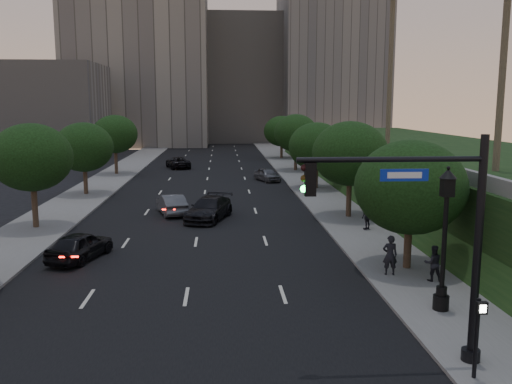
{
  "coord_description": "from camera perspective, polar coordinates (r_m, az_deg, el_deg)",
  "views": [
    {
      "loc": [
        1.49,
        -16.44,
        7.83
      ],
      "look_at": [
        3.18,
        9.66,
        3.6
      ],
      "focal_mm": 38.0,
      "sensor_mm": 36.0,
      "label": 1
    }
  ],
  "objects": [
    {
      "name": "street_lamp",
      "position": [
        21.43,
        19.19,
        -5.37
      ],
      "size": [
        0.64,
        0.64,
        5.62
      ],
      "color": "black",
      "rests_on": "ground"
    },
    {
      "name": "pedestrian_a",
      "position": [
        25.49,
        13.92,
        -6.47
      ],
      "size": [
        0.71,
        0.5,
        1.84
      ],
      "primitive_type": "imported",
      "rotation": [
        0.0,
        0.0,
        3.05
      ],
      "color": "black",
      "rests_on": "sidewalk_right"
    },
    {
      "name": "sedan_near_right",
      "position": [
        37.24,
        -4.97,
        -1.76
      ],
      "size": [
        3.72,
        5.77,
        1.56
      ],
      "primitive_type": "imported",
      "rotation": [
        0.0,
        0.0,
        -0.31
      ],
      "color": "black",
      "rests_on": "ground"
    },
    {
      "name": "office_block_left",
      "position": [
        109.85,
        -12.13,
        13.25
      ],
      "size": [
        26.0,
        20.0,
        32.0
      ],
      "primitive_type": "cube",
      "color": "gray",
      "rests_on": "ground"
    },
    {
      "name": "sedan_far_right",
      "position": [
        55.86,
        1.17,
        1.84
      ],
      "size": [
        2.9,
        4.34,
        1.37
      ],
      "primitive_type": "imported",
      "rotation": [
        0.0,
        0.0,
        0.35
      ],
      "color": "#4F5155",
      "rests_on": "ground"
    },
    {
      "name": "sidewalk_left",
      "position": [
        48.53,
        -17.66,
        -0.45
      ],
      "size": [
        4.5,
        140.0,
        0.15
      ],
      "primitive_type": "cube",
      "color": "slate",
      "rests_on": "ground"
    },
    {
      "name": "parapet_wall",
      "position": [
        46.17,
        11.42,
        4.68
      ],
      "size": [
        0.35,
        90.0,
        0.7
      ],
      "primitive_type": "cube",
      "color": "slate",
      "rests_on": "embankment"
    },
    {
      "name": "office_block_right",
      "position": [
        115.12,
        7.82,
        14.17
      ],
      "size": [
        20.0,
        22.0,
        36.0
      ],
      "primitive_type": "cube",
      "color": "slate",
      "rests_on": "ground"
    },
    {
      "name": "tree_right_c",
      "position": [
        50.36,
        6.4,
        4.79
      ],
      "size": [
        5.2,
        5.2,
        6.24
      ],
      "color": "#38281C",
      "rests_on": "ground"
    },
    {
      "name": "tree_left_c",
      "position": [
        49.02,
        -17.67,
        4.52
      ],
      "size": [
        5.0,
        5.0,
        6.34
      ],
      "color": "#38281C",
      "rests_on": "ground"
    },
    {
      "name": "office_block_mid",
      "position": [
        118.64,
        -1.56,
        11.68
      ],
      "size": [
        22.0,
        18.0,
        26.0
      ],
      "primitive_type": "cube",
      "color": "gray",
      "rests_on": "ground"
    },
    {
      "name": "pedestrian_b",
      "position": [
        25.19,
        18.14,
        -7.13
      ],
      "size": [
        0.83,
        0.68,
        1.61
      ],
      "primitive_type": "imported",
      "rotation": [
        0.0,
        0.0,
        3.05
      ],
      "color": "black",
      "rests_on": "sidewalk_right"
    },
    {
      "name": "tree_right_d",
      "position": [
        64.14,
        4.22,
        6.2
      ],
      "size": [
        5.2,
        5.2,
        6.74
      ],
      "color": "#38281C",
      "rests_on": "ground"
    },
    {
      "name": "ground",
      "position": [
        18.27,
        -8.36,
        -16.29
      ],
      "size": [
        160.0,
        160.0,
        0.0
      ],
      "primitive_type": "plane",
      "color": "black",
      "rests_on": "ground"
    },
    {
      "name": "road_surface",
      "position": [
        47.12,
        -5.47,
        -0.41
      ],
      "size": [
        16.0,
        140.0,
        0.02
      ],
      "primitive_type": "cube",
      "color": "black",
      "rests_on": "ground"
    },
    {
      "name": "pedestrian_signal",
      "position": [
        16.82,
        22.32,
        -13.4
      ],
      "size": [
        0.3,
        0.33,
        2.5
      ],
      "color": "black",
      "rests_on": "ground"
    },
    {
      "name": "pedestrian_c",
      "position": [
        34.31,
        11.64,
        -2.57
      ],
      "size": [
        1.0,
        0.86,
        1.6
      ],
      "primitive_type": "imported",
      "rotation": [
        0.0,
        0.0,
        3.75
      ],
      "color": "black",
      "rests_on": "sidewalk_right"
    },
    {
      "name": "tree_right_a",
      "position": [
        26.26,
        15.94,
        0.49
      ],
      "size": [
        5.2,
        5.2,
        6.24
      ],
      "color": "#38281C",
      "rests_on": "ground"
    },
    {
      "name": "office_block_filler",
      "position": [
        90.71,
        -21.57,
        8.03
      ],
      "size": [
        18.0,
        16.0,
        14.0
      ],
      "primitive_type": "cube",
      "color": "gray",
      "rests_on": "ground"
    },
    {
      "name": "tree_left_d",
      "position": [
        62.65,
        -14.63,
        5.92
      ],
      "size": [
        5.0,
        5.0,
        6.71
      ],
      "color": "#38281C",
      "rests_on": "ground"
    },
    {
      "name": "sedan_far_left",
      "position": [
        68.13,
        -8.22,
        3.09
      ],
      "size": [
        3.71,
        5.55,
        1.41
      ],
      "primitive_type": "imported",
      "rotation": [
        0.0,
        0.0,
        3.43
      ],
      "color": "black",
      "rests_on": "ground"
    },
    {
      "name": "embankment",
      "position": [
        49.29,
        20.92,
        1.79
      ],
      "size": [
        18.0,
        90.0,
        4.0
      ],
      "primitive_type": "cube",
      "color": "black",
      "rests_on": "ground"
    },
    {
      "name": "sidewalk_right",
      "position": [
        47.89,
        6.88,
        -0.2
      ],
      "size": [
        4.5,
        140.0,
        0.15
      ],
      "primitive_type": "cube",
      "color": "slate",
      "rests_on": "ground"
    },
    {
      "name": "tree_left_b",
      "position": [
        36.55,
        -22.55,
        3.38
      ],
      "size": [
        5.0,
        5.0,
        6.71
      ],
      "color": "#38281C",
      "rests_on": "ground"
    },
    {
      "name": "sedan_near_left",
      "position": [
        29.07,
        -18.03,
        -5.4
      ],
      "size": [
        2.95,
        4.65,
        1.47
      ],
      "primitive_type": "imported",
      "rotation": [
        0.0,
        0.0,
        2.84
      ],
      "color": "black",
      "rests_on": "ground"
    },
    {
      "name": "traffic_signal_mast",
      "position": [
        16.81,
        18.94,
        -5.65
      ],
      "size": [
        5.68,
        0.56,
        7.0
      ],
      "color": "black",
      "rests_on": "ground"
    },
    {
      "name": "tree_right_b",
      "position": [
        37.64,
        9.87,
        4.0
      ],
      "size": [
        5.2,
        5.2,
        6.74
      ],
      "color": "#38281C",
      "rests_on": "ground"
    },
    {
      "name": "sedan_mid_left",
      "position": [
        39.52,
        -8.9,
        -1.27
      ],
      "size": [
        2.74,
        4.7,
        1.46
      ],
      "primitive_type": "imported",
      "rotation": [
        0.0,
        0.0,
        3.43
      ],
      "color": "#4D4F53",
      "rests_on": "ground"
    },
    {
      "name": "tree_right_e",
      "position": [
        79.03,
        2.72,
        6.42
      ],
      "size": [
        5.2,
        5.2,
        6.24
      ],
      "color": "#38281C",
      "rests_on": "ground"
    }
  ]
}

